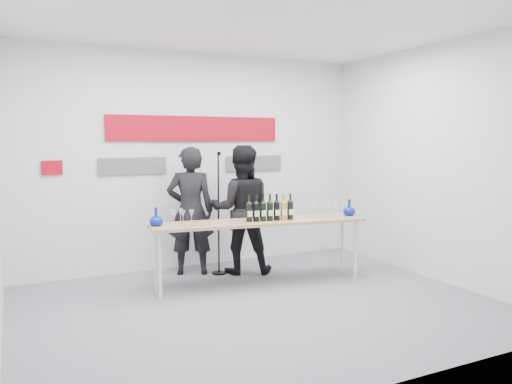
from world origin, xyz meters
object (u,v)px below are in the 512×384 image
at_px(tasting_table, 260,226).
at_px(presenter_left, 190,211).
at_px(presenter_right, 241,209).
at_px(mic_stand, 219,237).

xyz_separation_m(tasting_table, presenter_left, (-0.60, 0.85, 0.11)).
relative_size(tasting_table, presenter_right, 1.58).
height_order(tasting_table, mic_stand, mic_stand).
bearing_deg(presenter_right, tasting_table, 108.52).
relative_size(presenter_left, presenter_right, 0.99).
bearing_deg(mic_stand, presenter_right, -11.24).
distance_m(tasting_table, mic_stand, 0.77).
distance_m(presenter_right, mic_stand, 0.48).
height_order(presenter_left, presenter_right, presenter_right).
height_order(tasting_table, presenter_left, presenter_left).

